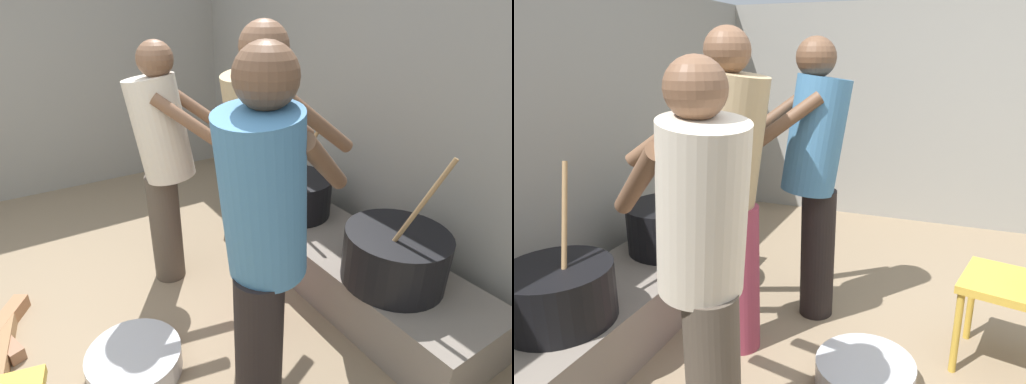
% 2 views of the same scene
% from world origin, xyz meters
% --- Properties ---
extents(block_enclosure_rear, '(5.43, 0.20, 1.96)m').
position_xyz_m(block_enclosure_rear, '(0.00, 2.35, 0.98)').
color(block_enclosure_rear, gray).
rests_on(block_enclosure_rear, ground_plane).
extents(block_enclosure_right, '(0.20, 4.91, 1.96)m').
position_xyz_m(block_enclosure_right, '(2.62, 0.00, 0.98)').
color(block_enclosure_right, gray).
rests_on(block_enclosure_right, ground_plane).
extents(hearth_ledge, '(2.03, 0.60, 0.32)m').
position_xyz_m(hearth_ledge, '(0.05, 1.83, 0.16)').
color(hearth_ledge, slate).
rests_on(hearth_ledge, ground_plane).
extents(cooking_pot_main, '(0.51, 0.51, 0.72)m').
position_xyz_m(cooking_pot_main, '(-0.40, 1.81, 0.46)').
color(cooking_pot_main, black).
rests_on(cooking_pot_main, hearth_ledge).
extents(cooking_pot_secondary, '(0.55, 0.55, 0.75)m').
position_xyz_m(cooking_pot_secondary, '(0.51, 1.79, 0.47)').
color(cooking_pot_secondary, black).
rests_on(cooking_pot_secondary, hearth_ledge).
extents(cook_in_cream_shirt, '(0.63, 0.71, 1.53)m').
position_xyz_m(cook_in_cream_shirt, '(-0.58, 0.94, 0.87)').
color(cook_in_cream_shirt, '#4C4238').
rests_on(cook_in_cream_shirt, ground_plane).
extents(cook_in_blue_shirt, '(0.61, 0.74, 1.62)m').
position_xyz_m(cook_in_blue_shirt, '(0.60, 0.89, 0.93)').
color(cook_in_blue_shirt, black).
rests_on(cook_in_blue_shirt, ground_plane).
extents(cook_in_tan_shirt, '(0.41, 0.71, 1.65)m').
position_xyz_m(cook_in_tan_shirt, '(0.14, 1.18, 0.95)').
color(cook_in_tan_shirt, '#8C3347').
rests_on(cook_in_tan_shirt, ground_plane).
extents(chair_yellow, '(0.48, 0.48, 0.88)m').
position_xyz_m(chair_yellow, '(0.44, -0.19, 0.49)').
color(chair_yellow, gold).
rests_on(chair_yellow, ground_plane).
extents(metal_mixing_bowl, '(0.47, 0.47, 0.13)m').
position_xyz_m(metal_mixing_bowl, '(0.07, 0.46, 0.06)').
color(metal_mixing_bowl, '#B7B7BC').
rests_on(metal_mixing_bowl, ground_plane).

